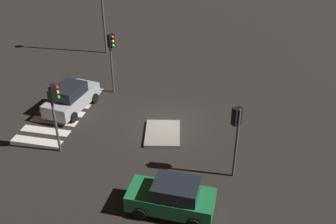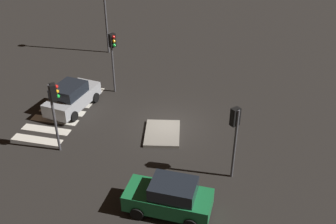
{
  "view_description": "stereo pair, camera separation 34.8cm",
  "coord_description": "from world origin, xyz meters",
  "px_view_note": "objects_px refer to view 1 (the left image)",
  "views": [
    {
      "loc": [
        20.67,
        4.53,
        13.95
      ],
      "look_at": [
        0.0,
        0.0,
        1.0
      ],
      "focal_mm": 41.78,
      "sensor_mm": 36.0,
      "label": 1
    },
    {
      "loc": [
        20.59,
        4.87,
        13.95
      ],
      "look_at": [
        0.0,
        0.0,
        1.0
      ],
      "focal_mm": 41.78,
      "sensor_mm": 36.0,
      "label": 2
    }
  ],
  "objects_px": {
    "car_silver": "(71,98)",
    "traffic_light_south": "(111,49)",
    "traffic_light_east": "(55,102)",
    "car_green": "(172,197)",
    "traffic_light_north": "(236,125)",
    "traffic_island": "(163,133)"
  },
  "relations": [
    {
      "from": "traffic_light_north",
      "to": "traffic_light_south",
      "type": "bearing_deg",
      "value": 3.24
    },
    {
      "from": "traffic_light_east",
      "to": "car_silver",
      "type": "bearing_deg",
      "value": 71.27
    },
    {
      "from": "car_green",
      "to": "traffic_light_east",
      "type": "xyz_separation_m",
      "value": [
        -3.36,
        -7.28,
        2.38
      ]
    },
    {
      "from": "traffic_island",
      "to": "car_silver",
      "type": "height_order",
      "value": "car_silver"
    },
    {
      "from": "traffic_island",
      "to": "car_green",
      "type": "relative_size",
      "value": 0.76
    },
    {
      "from": "traffic_island",
      "to": "traffic_light_north",
      "type": "relative_size",
      "value": 0.77
    },
    {
      "from": "traffic_light_south",
      "to": "traffic_light_east",
      "type": "bearing_deg",
      "value": -59.17
    },
    {
      "from": "car_green",
      "to": "traffic_light_south",
      "type": "bearing_deg",
      "value": -56.64
    },
    {
      "from": "traffic_light_east",
      "to": "traffic_island",
      "type": "bearing_deg",
      "value": -8.01
    },
    {
      "from": "traffic_light_south",
      "to": "traffic_light_north",
      "type": "height_order",
      "value": "traffic_light_south"
    },
    {
      "from": "car_silver",
      "to": "traffic_light_south",
      "type": "height_order",
      "value": "traffic_light_south"
    },
    {
      "from": "car_green",
      "to": "traffic_island",
      "type": "bearing_deg",
      "value": -71.09
    },
    {
      "from": "traffic_light_north",
      "to": "car_silver",
      "type": "bearing_deg",
      "value": 20.59
    },
    {
      "from": "traffic_light_east",
      "to": "traffic_light_north",
      "type": "relative_size",
      "value": 1.03
    },
    {
      "from": "car_silver",
      "to": "traffic_light_south",
      "type": "bearing_deg",
      "value": -25.44
    },
    {
      "from": "car_green",
      "to": "traffic_light_east",
      "type": "bearing_deg",
      "value": -22.87
    },
    {
      "from": "car_green",
      "to": "car_silver",
      "type": "bearing_deg",
      "value": -40.2
    },
    {
      "from": "traffic_light_south",
      "to": "traffic_light_east",
      "type": "height_order",
      "value": "traffic_light_south"
    },
    {
      "from": "traffic_light_south",
      "to": "traffic_light_north",
      "type": "bearing_deg",
      "value": -3.22
    },
    {
      "from": "traffic_island",
      "to": "traffic_light_north",
      "type": "bearing_deg",
      "value": 57.3
    },
    {
      "from": "car_silver",
      "to": "car_green",
      "type": "distance_m",
      "value": 11.67
    },
    {
      "from": "traffic_island",
      "to": "traffic_light_east",
      "type": "relative_size",
      "value": 0.74
    }
  ]
}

